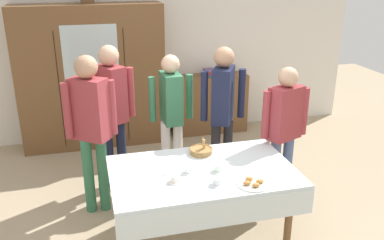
{
  "coord_description": "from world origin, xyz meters",
  "views": [
    {
      "loc": [
        -0.96,
        -3.52,
        2.53
      ],
      "look_at": [
        0.0,
        0.2,
        1.07
      ],
      "focal_mm": 38.87,
      "sensor_mm": 36.0,
      "label": 1
    }
  ],
  "objects_px": {
    "book_stack": "(210,72)",
    "person_near_right_end": "(223,105)",
    "spoon_far_left": "(147,171)",
    "person_beside_shelf": "(171,108)",
    "dining_table": "(204,180)",
    "tea_cup_center": "(218,169)",
    "person_behind_table_left": "(91,120)",
    "tea_cup_far_left": "(175,179)",
    "tea_cup_mid_right": "(189,170)",
    "spoon_mid_left": "(163,175)",
    "pastry_plate": "(253,183)",
    "wall_cabinet": "(92,78)",
    "bread_basket": "(201,150)",
    "person_by_cabinet": "(112,103)",
    "bookshelf_low": "(209,104)",
    "person_behind_table_right": "(284,123)",
    "tea_cup_front_edge": "(217,182)"
  },
  "relations": [
    {
      "from": "person_near_right_end",
      "to": "tea_cup_front_edge",
      "type": "bearing_deg",
      "value": -110.4
    },
    {
      "from": "pastry_plate",
      "to": "person_beside_shelf",
      "type": "distance_m",
      "value": 1.6
    },
    {
      "from": "spoon_far_left",
      "to": "person_beside_shelf",
      "type": "relative_size",
      "value": 0.08
    },
    {
      "from": "bookshelf_low",
      "to": "spoon_mid_left",
      "type": "bearing_deg",
      "value": -115.11
    },
    {
      "from": "person_by_cabinet",
      "to": "tea_cup_mid_right",
      "type": "bearing_deg",
      "value": -64.97
    },
    {
      "from": "tea_cup_center",
      "to": "person_behind_table_right",
      "type": "xyz_separation_m",
      "value": [
        0.89,
        0.48,
        0.18
      ]
    },
    {
      "from": "person_behind_table_left",
      "to": "tea_cup_far_left",
      "type": "bearing_deg",
      "value": -52.86
    },
    {
      "from": "tea_cup_front_edge",
      "to": "spoon_mid_left",
      "type": "relative_size",
      "value": 1.09
    },
    {
      "from": "spoon_far_left",
      "to": "bookshelf_low",
      "type": "bearing_deg",
      "value": 61.5
    },
    {
      "from": "tea_cup_center",
      "to": "bookshelf_low",
      "type": "bearing_deg",
      "value": 74.93
    },
    {
      "from": "tea_cup_mid_right",
      "to": "person_beside_shelf",
      "type": "height_order",
      "value": "person_beside_shelf"
    },
    {
      "from": "pastry_plate",
      "to": "person_behind_table_right",
      "type": "relative_size",
      "value": 0.18
    },
    {
      "from": "dining_table",
      "to": "spoon_far_left",
      "type": "relative_size",
      "value": 14.41
    },
    {
      "from": "pastry_plate",
      "to": "tea_cup_far_left",
      "type": "bearing_deg",
      "value": 161.33
    },
    {
      "from": "tea_cup_mid_right",
      "to": "person_near_right_end",
      "type": "height_order",
      "value": "person_near_right_end"
    },
    {
      "from": "tea_cup_mid_right",
      "to": "dining_table",
      "type": "bearing_deg",
      "value": -4.62
    },
    {
      "from": "tea_cup_center",
      "to": "spoon_mid_left",
      "type": "height_order",
      "value": "tea_cup_center"
    },
    {
      "from": "spoon_far_left",
      "to": "tea_cup_mid_right",
      "type": "bearing_deg",
      "value": -18.78
    },
    {
      "from": "bookshelf_low",
      "to": "person_behind_table_right",
      "type": "distance_m",
      "value": 2.24
    },
    {
      "from": "dining_table",
      "to": "tea_cup_front_edge",
      "type": "relative_size",
      "value": 13.19
    },
    {
      "from": "pastry_plate",
      "to": "bread_basket",
      "type": "bearing_deg",
      "value": 110.12
    },
    {
      "from": "person_near_right_end",
      "to": "person_beside_shelf",
      "type": "bearing_deg",
      "value": 153.6
    },
    {
      "from": "tea_cup_far_left",
      "to": "person_beside_shelf",
      "type": "distance_m",
      "value": 1.36
    },
    {
      "from": "tea_cup_far_left",
      "to": "spoon_far_left",
      "type": "height_order",
      "value": "tea_cup_far_left"
    },
    {
      "from": "tea_cup_center",
      "to": "person_beside_shelf",
      "type": "bearing_deg",
      "value": 98.5
    },
    {
      "from": "bread_basket",
      "to": "person_beside_shelf",
      "type": "distance_m",
      "value": 0.85
    },
    {
      "from": "pastry_plate",
      "to": "wall_cabinet",
      "type": "bearing_deg",
      "value": 113.02
    },
    {
      "from": "tea_cup_mid_right",
      "to": "person_beside_shelf",
      "type": "bearing_deg",
      "value": 85.75
    },
    {
      "from": "pastry_plate",
      "to": "bookshelf_low",
      "type": "bearing_deg",
      "value": 80.46
    },
    {
      "from": "bookshelf_low",
      "to": "person_behind_table_left",
      "type": "relative_size",
      "value": 0.69
    },
    {
      "from": "book_stack",
      "to": "spoon_mid_left",
      "type": "bearing_deg",
      "value": -115.11
    },
    {
      "from": "tea_cup_far_left",
      "to": "pastry_plate",
      "type": "distance_m",
      "value": 0.68
    },
    {
      "from": "book_stack",
      "to": "tea_cup_center",
      "type": "xyz_separation_m",
      "value": [
        -0.72,
        -2.67,
        -0.21
      ]
    },
    {
      "from": "bookshelf_low",
      "to": "person_beside_shelf",
      "type": "height_order",
      "value": "person_beside_shelf"
    },
    {
      "from": "person_behind_table_left",
      "to": "person_near_right_end",
      "type": "height_order",
      "value": "person_behind_table_left"
    },
    {
      "from": "person_beside_shelf",
      "to": "book_stack",
      "type": "bearing_deg",
      "value": 58.09
    },
    {
      "from": "bookshelf_low",
      "to": "book_stack",
      "type": "distance_m",
      "value": 0.51
    },
    {
      "from": "tea_cup_front_edge",
      "to": "spoon_mid_left",
      "type": "bearing_deg",
      "value": 146.67
    },
    {
      "from": "book_stack",
      "to": "person_near_right_end",
      "type": "distance_m",
      "value": 1.75
    },
    {
      "from": "dining_table",
      "to": "spoon_mid_left",
      "type": "xyz_separation_m",
      "value": [
        -0.38,
        0.02,
        0.09
      ]
    },
    {
      "from": "tea_cup_far_left",
      "to": "person_beside_shelf",
      "type": "bearing_deg",
      "value": 79.42
    },
    {
      "from": "person_near_right_end",
      "to": "person_by_cabinet",
      "type": "height_order",
      "value": "person_by_cabinet"
    },
    {
      "from": "tea_cup_center",
      "to": "spoon_mid_left",
      "type": "relative_size",
      "value": 1.09
    },
    {
      "from": "dining_table",
      "to": "tea_cup_center",
      "type": "height_order",
      "value": "tea_cup_center"
    },
    {
      "from": "person_by_cabinet",
      "to": "spoon_mid_left",
      "type": "bearing_deg",
      "value": -74.56
    },
    {
      "from": "person_behind_table_right",
      "to": "person_behind_table_left",
      "type": "relative_size",
      "value": 0.9
    },
    {
      "from": "book_stack",
      "to": "person_near_right_end",
      "type": "bearing_deg",
      "value": -101.9
    },
    {
      "from": "dining_table",
      "to": "person_near_right_end",
      "type": "relative_size",
      "value": 1.02
    },
    {
      "from": "bread_basket",
      "to": "spoon_far_left",
      "type": "distance_m",
      "value": 0.64
    },
    {
      "from": "tea_cup_far_left",
      "to": "spoon_far_left",
      "type": "xyz_separation_m",
      "value": [
        -0.21,
        0.26,
        -0.02
      ]
    }
  ]
}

